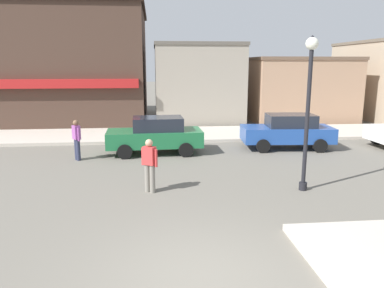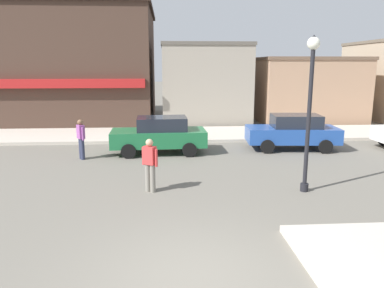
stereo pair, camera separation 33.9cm
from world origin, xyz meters
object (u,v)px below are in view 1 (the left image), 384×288
Objects in this scene: parked_car_nearest at (155,135)px; pedestrian_crossing_near at (150,164)px; lamp_post at (309,92)px; parked_car_second at (288,131)px; pedestrian_crossing_far at (77,139)px.

pedestrian_crossing_near reaches higher than parked_car_nearest.
pedestrian_crossing_near is at bearing 176.58° from lamp_post.
pedestrian_crossing_near is (-0.20, -5.02, 0.06)m from parked_car_nearest.
parked_car_second is 2.56× the size of pedestrian_crossing_near.
pedestrian_crossing_near is at bearing -138.81° from parked_car_second.
pedestrian_crossing_far is (-7.52, 4.43, -2.09)m from lamp_post.
pedestrian_crossing_near reaches higher than parked_car_second.
lamp_post is at bearing -50.18° from parked_car_nearest.
parked_car_nearest and parked_car_second have the same top height.
pedestrian_crossing_far is at bearing 124.97° from pedestrian_crossing_near.
pedestrian_crossing_near is (-6.14, -5.37, 0.06)m from parked_car_second.
parked_car_second is at bearing 3.37° from parked_car_nearest.
lamp_post is at bearing -3.42° from pedestrian_crossing_near.
lamp_post is 1.12× the size of parked_car_nearest.
pedestrian_crossing_near is 5.07m from pedestrian_crossing_far.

